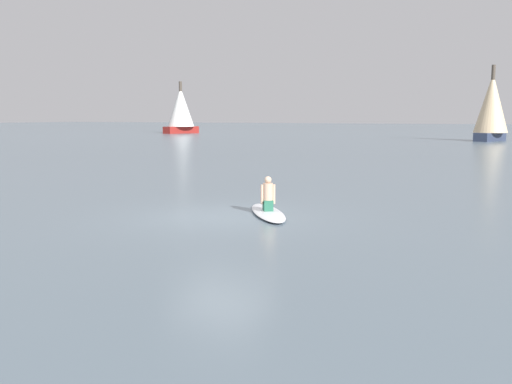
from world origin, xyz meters
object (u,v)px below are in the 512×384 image
Objects in this scene: surfboard at (268,213)px; sailboat_distant at (181,109)px; sailboat_center_horizon at (492,106)px; person_paddler at (268,195)px.

surfboard is 0.39× the size of sailboat_distant.
sailboat_center_horizon reaches higher than sailboat_distant.
sailboat_distant is 0.99× the size of sailboat_center_horizon.
person_paddler is 0.12× the size of sailboat_center_horizon.
person_paddler is at bearing 16.65° from sailboat_center_horizon.
sailboat_center_horizon reaches higher than person_paddler.
sailboat_distant reaches higher than surfboard.
sailboat_distant reaches higher than person_paddler.
sailboat_center_horizon is at bearing -85.00° from sailboat_distant.
surfboard is at bearing 0.00° from person_paddler.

